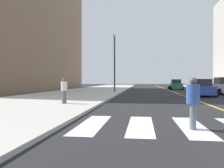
# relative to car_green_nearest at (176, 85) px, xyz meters

# --- Properties ---
(sidewalk_kerb_west) EXTENTS (10.00, 120.00, 0.15)m
(sidewalk_kerb_west) POSITION_rel_car_green_nearest_xyz_m (-13.70, -18.56, -0.80)
(sidewalk_kerb_west) COLOR #B2ADA3
(sidewalk_kerb_west) RESTS_ON ground
(lane_divider_paint) EXTENTS (0.16, 80.00, 0.01)m
(lane_divider_paint) POSITION_rel_car_green_nearest_xyz_m (-1.50, 1.44, -0.87)
(lane_divider_paint) COLOR yellow
(lane_divider_paint) RESTS_ON ground
(low_rise_brick_west) EXTENTS (16.00, 32.00, 25.72)m
(low_rise_brick_west) POSITION_rel_car_green_nearest_xyz_m (-28.22, -5.09, 11.99)
(low_rise_brick_west) COLOR brown
(low_rise_brick_west) RESTS_ON ground
(car_green_nearest) EXTENTS (2.68, 4.23, 1.87)m
(car_green_nearest) POSITION_rel_car_green_nearest_xyz_m (0.00, 0.00, 0.00)
(car_green_nearest) COLOR #236B42
(car_green_nearest) RESTS_ON ground
(car_blue_second) EXTENTS (2.63, 4.11, 1.81)m
(car_blue_second) POSITION_rel_car_green_nearest_xyz_m (0.26, -17.79, -0.03)
(car_blue_second) COLOR #2D479E
(car_blue_second) RESTS_ON ground
(pedestrian_crossing) EXTENTS (0.43, 0.43, 1.75)m
(pedestrian_crossing) POSITION_rel_car_green_nearest_xyz_m (-4.27, -35.05, 0.09)
(pedestrian_crossing) COLOR slate
(pedestrian_crossing) RESTS_ON ground
(pedestrian_walking_west) EXTENTS (0.41, 0.41, 1.66)m
(pedestrian_walking_west) POSITION_rel_car_green_nearest_xyz_m (-11.01, -28.41, 0.19)
(pedestrian_walking_west) COLOR slate
(pedestrian_walking_west) RESTS_ON sidewalk_kerb_west
(street_lamp) EXTENTS (0.44, 0.44, 7.67)m
(street_lamp) POSITION_rel_car_green_nearest_xyz_m (-9.62, -12.32, 3.78)
(street_lamp) COLOR #38383D
(street_lamp) RESTS_ON sidewalk_kerb_west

